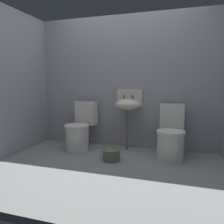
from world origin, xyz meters
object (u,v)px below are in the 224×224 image
at_px(toilet_left, 80,130).
at_px(toilet_right, 171,136).
at_px(sink, 128,104).
at_px(bucket, 111,154).

distance_m(toilet_left, toilet_right, 1.47).
height_order(toilet_left, toilet_right, same).
xyz_separation_m(toilet_left, sink, (0.77, 0.19, 0.43)).
relative_size(toilet_left, bucket, 2.93).
distance_m(toilet_left, bucket, 0.80).
bearing_deg(bucket, toilet_right, 25.03).
xyz_separation_m(toilet_right, sink, (-0.70, 0.19, 0.43)).
relative_size(toilet_right, sink, 0.79).
height_order(toilet_left, sink, sink).
xyz_separation_m(toilet_left, bucket, (0.66, -0.37, -0.23)).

